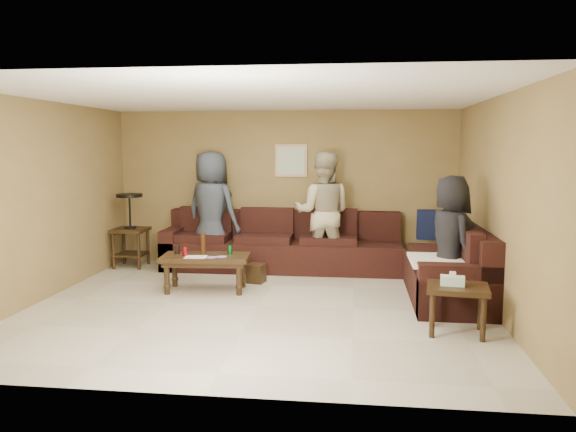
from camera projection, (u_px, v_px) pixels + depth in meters
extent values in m
plane|color=beige|center=(259.00, 306.00, 6.82)|extent=(5.50, 5.50, 0.00)
cube|color=white|center=(258.00, 101.00, 6.52)|extent=(5.50, 5.00, 0.10)
cube|color=olive|center=(285.00, 188.00, 9.13)|extent=(5.50, 0.10, 2.50)
cube|color=olive|center=(201.00, 237.00, 4.20)|extent=(5.50, 0.10, 2.50)
cube|color=olive|center=(41.00, 201.00, 6.99)|extent=(0.10, 5.00, 2.50)
cube|color=olive|center=(498.00, 207.00, 6.33)|extent=(0.10, 5.00, 2.50)
cube|color=black|center=(281.00, 255.00, 8.81)|extent=(3.70, 0.90, 0.45)
cube|color=black|center=(284.00, 224.00, 9.08)|extent=(3.70, 0.24, 0.45)
cube|color=black|center=(175.00, 247.00, 9.01)|extent=(0.24, 0.90, 0.63)
cube|color=black|center=(446.00, 281.00, 7.11)|extent=(0.90, 2.00, 0.45)
cube|color=black|center=(474.00, 247.00, 7.01)|extent=(0.24, 2.00, 0.45)
cube|color=black|center=(459.00, 292.00, 6.23)|extent=(0.90, 0.24, 0.63)
cube|color=#13193C|center=(432.00, 225.00, 8.47)|extent=(0.45, 0.14, 0.45)
cube|color=white|center=(453.00, 261.00, 6.62)|extent=(1.00, 0.85, 0.04)
cube|color=#312010|center=(206.00, 258.00, 7.48)|extent=(1.20, 0.67, 0.06)
cube|color=#312010|center=(206.00, 262.00, 7.49)|extent=(1.11, 0.58, 0.05)
cylinder|color=#312010|center=(167.00, 279.00, 7.32)|extent=(0.07, 0.07, 0.42)
cylinder|color=#312010|center=(239.00, 279.00, 7.28)|extent=(0.07, 0.07, 0.42)
cylinder|color=#312010|center=(175.00, 272.00, 7.74)|extent=(0.07, 0.07, 0.42)
cylinder|color=#312010|center=(243.00, 272.00, 7.70)|extent=(0.07, 0.07, 0.42)
cylinder|color=red|center=(185.00, 251.00, 7.43)|extent=(0.07, 0.07, 0.12)
cylinder|color=#15782F|center=(230.00, 250.00, 7.56)|extent=(0.07, 0.07, 0.12)
cylinder|color=#341E0B|center=(203.00, 243.00, 7.58)|extent=(0.07, 0.07, 0.28)
cylinder|color=black|center=(177.00, 250.00, 7.57)|extent=(0.08, 0.08, 0.11)
cube|color=silver|center=(196.00, 257.00, 7.35)|extent=(0.30, 0.24, 0.00)
cylinder|color=#EF54A8|center=(211.00, 257.00, 7.31)|extent=(0.14, 0.14, 0.01)
cylinder|color=#EF54A8|center=(221.00, 257.00, 7.36)|extent=(0.14, 0.14, 0.01)
cube|color=#312010|center=(130.00, 230.00, 8.97)|extent=(0.52, 0.52, 0.05)
cube|color=#312010|center=(131.00, 254.00, 9.02)|extent=(0.46, 0.46, 0.03)
cylinder|color=#312010|center=(113.00, 250.00, 8.83)|extent=(0.05, 0.05, 0.60)
cylinder|color=#312010|center=(139.00, 251.00, 8.78)|extent=(0.05, 0.05, 0.60)
cylinder|color=#312010|center=(124.00, 246.00, 9.24)|extent=(0.05, 0.05, 0.60)
cylinder|color=#312010|center=(148.00, 246.00, 9.19)|extent=(0.05, 0.05, 0.60)
cylinder|color=black|center=(130.00, 227.00, 8.97)|extent=(0.19, 0.19, 0.03)
cylinder|color=black|center=(130.00, 211.00, 8.93)|extent=(0.03, 0.03, 0.50)
cylinder|color=black|center=(129.00, 195.00, 8.90)|extent=(0.41, 0.41, 0.05)
cube|color=#312010|center=(458.00, 288.00, 5.75)|extent=(0.68, 0.58, 0.06)
cylinder|color=#312010|center=(432.00, 314.00, 5.66)|extent=(0.06, 0.06, 0.48)
cylinder|color=#312010|center=(483.00, 318.00, 5.54)|extent=(0.06, 0.06, 0.48)
cylinder|color=#312010|center=(433.00, 304.00, 6.02)|extent=(0.06, 0.06, 0.48)
cylinder|color=#312010|center=(481.00, 308.00, 5.90)|extent=(0.06, 0.06, 0.48)
cube|color=white|center=(452.00, 281.00, 5.75)|extent=(0.25, 0.15, 0.10)
cube|color=silver|center=(453.00, 274.00, 5.74)|extent=(0.06, 0.04, 0.05)
cube|color=#312010|center=(256.00, 273.00, 7.97)|extent=(0.27, 0.27, 0.27)
cube|color=tan|center=(291.00, 161.00, 9.04)|extent=(0.52, 0.03, 0.52)
cube|color=silver|center=(291.00, 161.00, 9.03)|extent=(0.44, 0.01, 0.44)
imported|color=#313944|center=(212.00, 210.00, 8.79)|extent=(1.06, 0.89, 1.86)
imported|color=tan|center=(323.00, 213.00, 8.53)|extent=(0.94, 0.75, 1.85)
imported|color=black|center=(450.00, 241.00, 6.76)|extent=(0.74, 0.90, 1.59)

